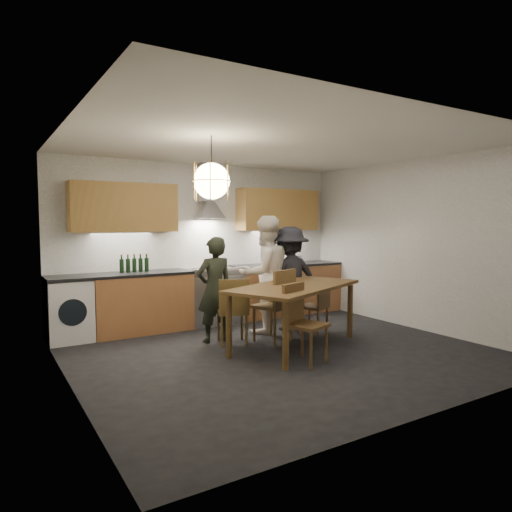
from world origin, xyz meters
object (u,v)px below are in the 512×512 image
mixing_bowl (277,263)px  person_mid (265,274)px  chair_front (300,317)px  chair_back_left (233,307)px  stock_pot (297,259)px  wine_bottles (134,263)px  person_left (215,290)px  dining_table (295,292)px  person_right (289,278)px

mixing_bowl → person_mid: bearing=-132.3°
chair_front → chair_back_left: bearing=87.3°
chair_front → stock_pot: bearing=34.4°
chair_back_left → wine_bottles: (-0.90, 1.41, 0.52)m
wine_bottles → stock_pot: bearing=-0.1°
stock_pot → chair_front: bearing=-125.9°
person_left → stock_pot: 2.53m
person_left → person_mid: (0.89, 0.10, 0.15)m
dining_table → person_left: (-0.78, 0.78, -0.00)m
person_right → chair_back_left: bearing=18.8°
person_right → stock_pot: (0.96, 1.10, 0.18)m
person_left → stock_pot: (2.25, 1.13, 0.24)m
dining_table → person_right: 0.96m
chair_back_left → person_right: bearing=-145.8°
wine_bottles → person_left: bearing=-56.1°
chair_front → mixing_bowl: mixing_bowl is taller
dining_table → person_left: person_left is taller
dining_table → person_mid: (0.11, 0.88, 0.14)m
dining_table → stock_pot: (1.46, 1.91, 0.24)m
person_mid → mixing_bowl: size_ratio=6.31×
chair_front → person_left: person_left is taller
dining_table → wine_bottles: 2.48m
dining_table → person_mid: bearing=59.3°
chair_back_left → stock_pot: size_ratio=4.98×
person_left → stock_pot: person_left is taller
person_left → mixing_bowl: person_left is taller
chair_front → person_right: (0.82, 1.37, 0.26)m
chair_front → stock_pot: (1.79, 2.47, 0.43)m
dining_table → chair_back_left: (-0.65, 0.50, -0.21)m
person_mid → stock_pot: bearing=-142.7°
chair_front → wine_bottles: 2.81m
person_left → person_right: (1.29, 0.04, 0.06)m
dining_table → mixing_bowl: size_ratio=7.90×
dining_table → chair_front: size_ratio=2.36×
dining_table → wine_bottles: bearing=105.1°
person_left → person_right: size_ratio=0.92×
person_mid → stock_pot: person_mid is taller
dining_table → person_mid: person_mid is taller
mixing_bowl → stock_pot: (0.53, 0.12, 0.03)m
dining_table → mixing_bowl: (0.93, 1.79, 0.21)m
wine_bottles → mixing_bowl: bearing=-3.0°
person_left → chair_front: bearing=108.3°
chair_front → person_right: bearing=39.3°
stock_pot → person_left: bearing=-153.3°
dining_table → chair_front: chair_front is taller
person_mid → stock_pot: size_ratio=9.63×
mixing_bowl → wine_bottles: wine_bottles is taller
dining_table → stock_pot: stock_pot is taller
person_right → mixing_bowl: 1.07m
chair_back_left → person_right: person_right is taller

